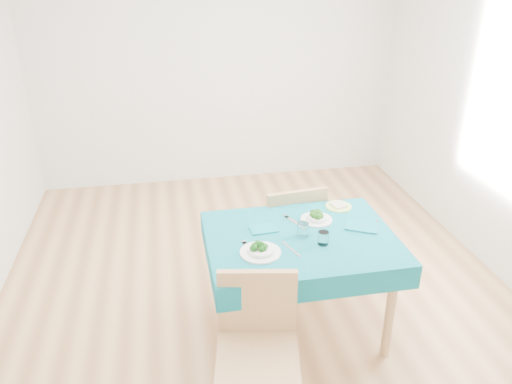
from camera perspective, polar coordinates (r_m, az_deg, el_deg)
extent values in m
cube|color=#9E6D42|center=(4.08, 0.00, -10.97)|extent=(4.00, 4.50, 0.02)
cube|color=silver|center=(5.61, -4.47, 14.46)|extent=(4.00, 0.02, 2.70)
cube|color=silver|center=(1.57, 16.56, -18.53)|extent=(4.00, 0.02, 2.70)
cube|color=#095D6A|center=(3.47, 4.93, -10.47)|extent=(1.22, 0.93, 0.76)
cube|color=#A97D4F|center=(2.78, 0.18, -16.38)|extent=(0.53, 0.56, 1.12)
cube|color=#A97D4F|center=(3.96, 3.51, -2.06)|extent=(0.53, 0.56, 1.17)
cube|color=silver|center=(3.12, -0.75, -6.53)|extent=(0.07, 0.19, 0.00)
cube|color=silver|center=(3.13, 4.04, -6.53)|extent=(0.08, 0.20, 0.00)
cube|color=silver|center=(3.43, 4.39, -3.40)|extent=(0.10, 0.19, 0.00)
cube|color=silver|center=(3.45, 13.69, -3.95)|extent=(0.10, 0.19, 0.00)
cube|color=#0E6875|center=(3.33, 0.84, -4.25)|extent=(0.19, 0.14, 0.01)
cube|color=#0E6875|center=(3.43, 12.01, -3.89)|extent=(0.26, 0.23, 0.01)
cylinder|color=white|center=(3.25, 5.37, -4.33)|extent=(0.07, 0.07, 0.10)
cylinder|color=white|center=(3.18, 7.70, -5.24)|extent=(0.07, 0.07, 0.09)
cylinder|color=#BAE36E|center=(3.67, 9.41, -1.64)|extent=(0.19, 0.19, 0.01)
cube|color=beige|center=(3.66, 9.42, -1.48)|extent=(0.11, 0.11, 0.01)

